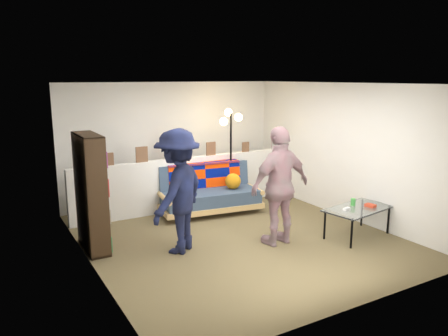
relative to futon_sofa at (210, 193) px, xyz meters
name	(u,v)px	position (x,y,z in m)	size (l,w,h in m)	color
ground	(237,237)	(-0.25, -1.38, -0.37)	(5.00, 5.00, 0.00)	brown
room_shell	(222,129)	(-0.25, -0.91, 1.30)	(4.60, 5.05, 2.45)	silver
half_wall_ledge	(188,183)	(-0.25, 0.42, 0.13)	(4.45, 0.15, 1.00)	silver
ledge_decor	(176,149)	(-0.48, 0.40, 0.80)	(2.97, 0.02, 0.45)	brown
futon_sofa	(210,193)	(0.00, 0.00, 0.00)	(1.96, 1.12, 0.80)	tan
bookshelf	(91,197)	(-2.34, -0.74, 0.43)	(0.29, 0.86, 1.71)	black
coffee_table	(358,210)	(1.44, -2.30, 0.06)	(1.20, 0.79, 0.58)	black
floor_lamp	(230,138)	(0.59, 0.24, 0.97)	(0.43, 0.34, 1.90)	black
person_left	(178,191)	(-1.27, -1.42, 0.52)	(1.16, 0.67, 1.79)	black
person_right	(280,186)	(0.17, -1.92, 0.53)	(1.05, 0.44, 1.80)	#C47F8D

